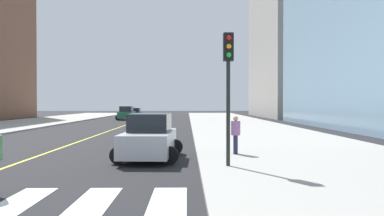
# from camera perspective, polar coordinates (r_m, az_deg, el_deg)

# --- Properties ---
(sidewalk_kerb_east) EXTENTS (10.00, 120.00, 0.15)m
(sidewalk_kerb_east) POSITION_cam_1_polar(r_m,az_deg,el_deg) (24.60, 11.99, -4.67)
(sidewalk_kerb_east) COLOR #9E9B93
(sidewalk_kerb_east) RESTS_ON ground
(lane_divider_paint) EXTENTS (0.16, 80.00, 0.01)m
(lane_divider_paint) POSITION_cam_1_polar(r_m,az_deg,el_deg) (44.46, -9.58, -2.35)
(lane_divider_paint) COLOR yellow
(lane_divider_paint) RESTS_ON ground
(parking_garage_concrete) EXTENTS (18.00, 24.00, 26.95)m
(parking_garage_concrete) POSITION_cam_1_polar(r_m,az_deg,el_deg) (67.55, 18.66, 10.15)
(parking_garage_concrete) COLOR #9E9B93
(parking_garage_concrete) RESTS_ON ground
(car_green_nearest) EXTENTS (2.79, 4.46, 1.99)m
(car_green_nearest) POSITION_cam_1_polar(r_m,az_deg,el_deg) (51.92, -10.55, -0.89)
(car_green_nearest) COLOR #236B42
(car_green_nearest) RESTS_ON ground
(car_blue_second) EXTENTS (2.36, 3.75, 1.66)m
(car_blue_second) POSITION_cam_1_polar(r_m,az_deg,el_deg) (58.08, -9.13, -0.86)
(car_blue_second) COLOR #2D479E
(car_blue_second) RESTS_ON ground
(car_silver_third) EXTENTS (2.85, 4.44, 1.95)m
(car_silver_third) POSITION_cam_1_polar(r_m,az_deg,el_deg) (15.33, -6.89, -4.80)
(car_silver_third) COLOR #B7B7BC
(car_silver_third) RESTS_ON ground
(traffic_light_near_corner) EXTENTS (0.36, 0.41, 4.76)m
(traffic_light_near_corner) POSITION_cam_1_polar(r_m,az_deg,el_deg) (12.69, 5.91, 5.74)
(traffic_light_near_corner) COLOR black
(traffic_light_near_corner) RESTS_ON sidewalk_kerb_east
(pedestrian_waiting_east) EXTENTS (0.42, 0.42, 1.69)m
(pedestrian_waiting_east) POSITION_cam_1_polar(r_m,az_deg,el_deg) (15.74, 7.08, -4.03)
(pedestrian_waiting_east) COLOR #232847
(pedestrian_waiting_east) RESTS_ON sidewalk_kerb_east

